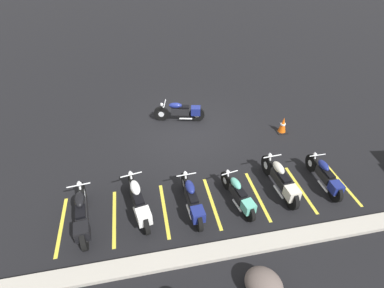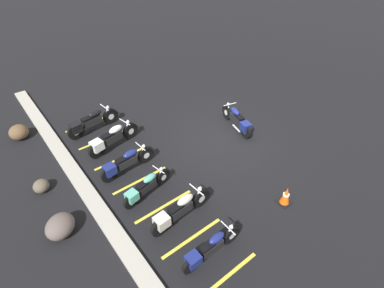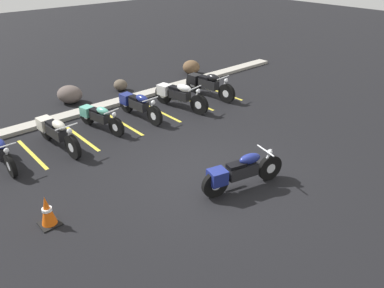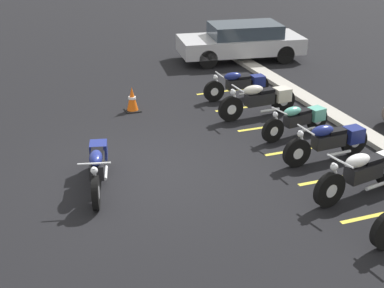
# 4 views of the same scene
# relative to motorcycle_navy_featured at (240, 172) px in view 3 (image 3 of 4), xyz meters

# --- Properties ---
(ground) EXTENTS (60.00, 60.00, 0.00)m
(ground) POSITION_rel_motorcycle_navy_featured_xyz_m (-0.16, 0.86, -0.45)
(ground) COLOR black
(motorcycle_navy_featured) EXTENTS (2.12, 0.81, 0.85)m
(motorcycle_navy_featured) POSITION_rel_motorcycle_navy_featured_xyz_m (0.00, 0.00, 0.00)
(motorcycle_navy_featured) COLOR black
(motorcycle_navy_featured) RESTS_ON ground
(parked_bike_1) EXTENTS (0.63, 2.24, 0.88)m
(parked_bike_1) POSITION_rel_motorcycle_navy_featured_xyz_m (-2.30, 4.74, 0.02)
(parked_bike_1) COLOR black
(parked_bike_1) RESTS_ON ground
(parked_bike_2) EXTENTS (0.68, 1.94, 0.77)m
(parked_bike_2) POSITION_rel_motorcycle_navy_featured_xyz_m (-0.85, 5.01, -0.04)
(parked_bike_2) COLOR black
(parked_bike_2) RESTS_ON ground
(parked_bike_3) EXTENTS (0.60, 2.14, 0.84)m
(parked_bike_3) POSITION_rel_motorcycle_navy_featured_xyz_m (0.55, 4.97, -0.00)
(parked_bike_3) COLOR black
(parked_bike_3) RESTS_ON ground
(parked_bike_4) EXTENTS (0.79, 2.27, 0.90)m
(parked_bike_4) POSITION_rel_motorcycle_navy_featured_xyz_m (2.07, 4.75, 0.03)
(parked_bike_4) COLOR black
(parked_bike_4) RESTS_ON ground
(parked_bike_5) EXTENTS (0.67, 2.30, 0.90)m
(parked_bike_5) POSITION_rel_motorcycle_navy_featured_xyz_m (3.60, 4.92, 0.03)
(parked_bike_5) COLOR black
(parked_bike_5) RESTS_ON ground
(concrete_curb) EXTENTS (18.00, 0.50, 0.12)m
(concrete_curb) POSITION_rel_motorcycle_navy_featured_xyz_m (-0.16, 6.49, -0.39)
(concrete_curb) COLOR #A8A399
(concrete_curb) RESTS_ON ground
(landscape_rock_0) EXTENTS (0.73, 0.73, 0.43)m
(landscape_rock_0) POSITION_rel_motorcycle_navy_featured_xyz_m (1.50, 7.61, -0.23)
(landscape_rock_0) COLOR brown
(landscape_rock_0) RESTS_ON ground
(landscape_rock_1) EXTENTS (1.04, 1.04, 0.60)m
(landscape_rock_1) POSITION_rel_motorcycle_navy_featured_xyz_m (4.99, 7.42, -0.15)
(landscape_rock_1) COLOR brown
(landscape_rock_1) RESTS_ON ground
(landscape_rock_2) EXTENTS (1.16, 1.18, 0.63)m
(landscape_rock_2) POSITION_rel_motorcycle_navy_featured_xyz_m (-0.55, 7.67, -0.13)
(landscape_rock_2) COLOR #5B4F4B
(landscape_rock_2) RESTS_ON ground
(traffic_cone) EXTENTS (0.40, 0.40, 0.68)m
(traffic_cone) POSITION_rel_motorcycle_navy_featured_xyz_m (-3.83, 1.65, -0.13)
(traffic_cone) COLOR black
(traffic_cone) RESTS_ON ground
(stall_line_1) EXTENTS (0.10, 2.10, 0.00)m
(stall_line_1) POSITION_rel_motorcycle_navy_featured_xyz_m (-3.03, 4.80, -0.45)
(stall_line_1) COLOR gold
(stall_line_1) RESTS_ON ground
(stall_line_2) EXTENTS (0.10, 2.10, 0.00)m
(stall_line_2) POSITION_rel_motorcycle_navy_featured_xyz_m (-1.57, 4.80, -0.45)
(stall_line_2) COLOR gold
(stall_line_2) RESTS_ON ground
(stall_line_3) EXTENTS (0.10, 2.10, 0.00)m
(stall_line_3) POSITION_rel_motorcycle_navy_featured_xyz_m (-0.11, 4.80, -0.45)
(stall_line_3) COLOR gold
(stall_line_3) RESTS_ON ground
(stall_line_4) EXTENTS (0.10, 2.10, 0.00)m
(stall_line_4) POSITION_rel_motorcycle_navy_featured_xyz_m (1.35, 4.80, -0.45)
(stall_line_4) COLOR gold
(stall_line_4) RESTS_ON ground
(stall_line_5) EXTENTS (0.10, 2.10, 0.00)m
(stall_line_5) POSITION_rel_motorcycle_navy_featured_xyz_m (2.82, 4.80, -0.45)
(stall_line_5) COLOR gold
(stall_line_5) RESTS_ON ground
(stall_line_6) EXTENTS (0.10, 2.10, 0.00)m
(stall_line_6) POSITION_rel_motorcycle_navy_featured_xyz_m (4.28, 4.80, -0.45)
(stall_line_6) COLOR gold
(stall_line_6) RESTS_ON ground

